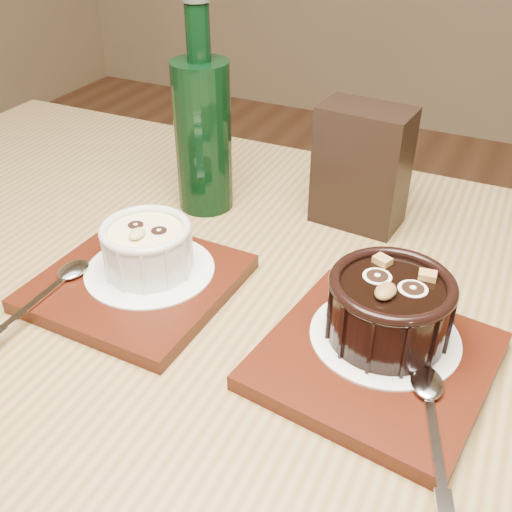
{
  "coord_description": "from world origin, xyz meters",
  "views": [
    {
      "loc": [
        0.41,
        -0.35,
        1.11
      ],
      "look_at": [
        0.21,
        0.05,
        0.81
      ],
      "focal_mm": 42.0,
      "sensor_mm": 36.0,
      "label": 1
    }
  ],
  "objects": [
    {
      "name": "ramekin_white",
      "position": [
        0.09,
        0.04,
        0.79
      ],
      "size": [
        0.09,
        0.09,
        0.05
      ],
      "rotation": [
        0.0,
        0.0,
        0.04
      ],
      "color": "silver",
      "rests_on": "doily_left"
    },
    {
      "name": "spoon_right",
      "position": [
        0.39,
        -0.02,
        0.77
      ],
      "size": [
        0.07,
        0.14,
        0.01
      ],
      "primitive_type": null,
      "rotation": [
        0.0,
        0.0,
        0.33
      ],
      "color": "silver",
      "rests_on": "tray_right"
    },
    {
      "name": "condiment_stand",
      "position": [
        0.24,
        0.26,
        0.82
      ],
      "size": [
        0.1,
        0.07,
        0.14
      ],
      "primitive_type": "cube",
      "rotation": [
        0.0,
        0.0,
        -0.08
      ],
      "color": "black",
      "rests_on": "table"
    },
    {
      "name": "green_bottle",
      "position": [
        0.06,
        0.21,
        0.85
      ],
      "size": [
        0.07,
        0.07,
        0.25
      ],
      "color": "black",
      "rests_on": "table"
    },
    {
      "name": "table",
      "position": [
        0.19,
        0.02,
        0.66
      ],
      "size": [
        1.21,
        0.82,
        0.75
      ],
      "rotation": [
        0.0,
        0.0,
        0.02
      ],
      "color": "brown",
      "rests_on": "ground"
    },
    {
      "name": "doily_left",
      "position": [
        0.09,
        0.04,
        0.77
      ],
      "size": [
        0.13,
        0.13,
        0.0
      ],
      "primitive_type": "cylinder",
      "color": "white",
      "rests_on": "tray_left"
    },
    {
      "name": "ramekin_dark",
      "position": [
        0.33,
        0.05,
        0.8
      ],
      "size": [
        0.11,
        0.11,
        0.06
      ],
      "rotation": [
        0.0,
        0.0,
        -0.13
      ],
      "color": "black",
      "rests_on": "doily_right"
    },
    {
      "name": "spoon_left",
      "position": [
        0.03,
        -0.03,
        0.77
      ],
      "size": [
        0.03,
        0.13,
        0.01
      ],
      "primitive_type": null,
      "rotation": [
        0.0,
        0.0,
        0.02
      ],
      "color": "silver",
      "rests_on": "tray_left"
    },
    {
      "name": "tray_left",
      "position": [
        0.09,
        0.03,
        0.76
      ],
      "size": [
        0.18,
        0.18,
        0.01
      ],
      "primitive_type": "cube",
      "rotation": [
        0.0,
        0.0,
        -0.02
      ],
      "color": "#41160A",
      "rests_on": "table"
    },
    {
      "name": "tray_right",
      "position": [
        0.33,
        0.03,
        0.76
      ],
      "size": [
        0.2,
        0.2,
        0.01
      ],
      "primitive_type": "cube",
      "rotation": [
        0.0,
        0.0,
        -0.12
      ],
      "color": "#41160A",
      "rests_on": "table"
    },
    {
      "name": "doily_right",
      "position": [
        0.33,
        0.05,
        0.77
      ],
      "size": [
        0.13,
        0.13,
        0.0
      ],
      "primitive_type": "cylinder",
      "color": "white",
      "rests_on": "tray_right"
    }
  ]
}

